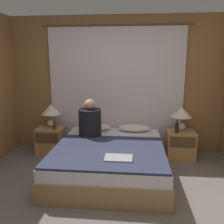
{
  "coord_description": "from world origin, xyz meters",
  "views": [
    {
      "loc": [
        0.36,
        -2.47,
        1.7
      ],
      "look_at": [
        0.0,
        1.2,
        0.9
      ],
      "focal_mm": 38.0,
      "sensor_mm": 36.0,
      "label": 1
    }
  ],
  "objects": [
    {
      "name": "wall_back",
      "position": [
        0.0,
        1.99,
        1.25
      ],
      "size": [
        4.05,
        0.06,
        2.5
      ],
      "color": "olive",
      "rests_on": "ground_plane"
    },
    {
      "name": "nightstand_right",
      "position": [
        1.17,
        1.58,
        0.25
      ],
      "size": [
        0.48,
        0.44,
        0.5
      ],
      "color": "#A87F51",
      "rests_on": "ground_plane"
    },
    {
      "name": "beer_bottle_on_right_stand",
      "position": [
        1.08,
        1.47,
        0.58
      ],
      "size": [
        0.06,
        0.06,
        0.22
      ],
      "color": "black",
      "rests_on": "nightstand_right"
    },
    {
      "name": "lamp_left",
      "position": [
        -1.17,
        1.65,
        0.79
      ],
      "size": [
        0.35,
        0.35,
        0.42
      ],
      "color": "silver",
      "rests_on": "nightstand_left"
    },
    {
      "name": "nightstand_left",
      "position": [
        -1.17,
        1.58,
        0.25
      ],
      "size": [
        0.48,
        0.44,
        0.5
      ],
      "color": "#A87F51",
      "rests_on": "ground_plane"
    },
    {
      "name": "pillow_left",
      "position": [
        -0.36,
        1.67,
        0.51
      ],
      "size": [
        0.58,
        0.32,
        0.12
      ],
      "color": "silver",
      "rests_on": "bed"
    },
    {
      "name": "ground_plane",
      "position": [
        0.0,
        0.0,
        0.0
      ],
      "size": [
        16.0,
        16.0,
        0.0
      ],
      "primitive_type": "plane",
      "color": "#66605B"
    },
    {
      "name": "lamp_right",
      "position": [
        1.17,
        1.65,
        0.79
      ],
      "size": [
        0.35,
        0.35,
        0.42
      ],
      "color": "silver",
      "rests_on": "nightstand_right"
    },
    {
      "name": "curtain_panel",
      "position": [
        0.0,
        1.92,
        1.16
      ],
      "size": [
        2.69,
        0.02,
        2.32
      ],
      "color": "silver",
      "rests_on": "ground_plane"
    },
    {
      "name": "laptop_on_bed",
      "position": [
        0.17,
        0.35,
        0.48
      ],
      "size": [
        0.36,
        0.24,
        0.02
      ],
      "color": "#9EA0A5",
      "rests_on": "blanket_on_bed"
    },
    {
      "name": "person_left_in_bed",
      "position": [
        -0.38,
        1.3,
        0.7
      ],
      "size": [
        0.37,
        0.37,
        0.64
      ],
      "color": "black",
      "rests_on": "bed"
    },
    {
      "name": "beer_bottle_on_left_stand",
      "position": [
        -1.05,
        1.47,
        0.58
      ],
      "size": [
        0.06,
        0.06,
        0.22
      ],
      "color": "#513819",
      "rests_on": "nightstand_left"
    },
    {
      "name": "blanket_on_bed",
      "position": [
        0.0,
        0.62,
        0.46
      ],
      "size": [
        1.58,
        1.28,
        0.03
      ],
      "color": "#2D334C",
      "rests_on": "bed"
    },
    {
      "name": "bed",
      "position": [
        0.0,
        0.91,
        0.22
      ],
      "size": [
        1.64,
        1.93,
        0.45
      ],
      "color": "#99754C",
      "rests_on": "ground_plane"
    },
    {
      "name": "pillow_right",
      "position": [
        0.36,
        1.67,
        0.51
      ],
      "size": [
        0.58,
        0.32,
        0.12
      ],
      "color": "silver",
      "rests_on": "bed"
    }
  ]
}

